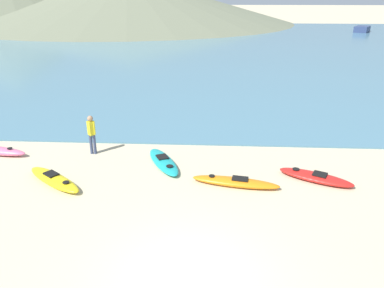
# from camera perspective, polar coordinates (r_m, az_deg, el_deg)

# --- Properties ---
(ground_plane) EXTENTS (400.00, 400.00, 0.00)m
(ground_plane) POSITION_cam_1_polar(r_m,az_deg,el_deg) (9.68, -0.71, -19.50)
(ground_plane) COLOR #C6B793
(bay_water) EXTENTS (160.00, 70.00, 0.06)m
(bay_water) POSITION_cam_1_polar(r_m,az_deg,el_deg) (51.01, 2.70, 14.98)
(bay_water) COLOR teal
(bay_water) RESTS_ON ground_plane
(kayak_on_sand_0) EXTENTS (1.88, 2.82, 0.31)m
(kayak_on_sand_0) POSITION_cam_1_polar(r_m,az_deg,el_deg) (15.03, -4.38, -2.68)
(kayak_on_sand_0) COLOR teal
(kayak_on_sand_0) RESTS_ON ground_plane
(kayak_on_sand_1) EXTENTS (3.20, 1.17, 0.32)m
(kayak_on_sand_1) POSITION_cam_1_polar(r_m,az_deg,el_deg) (13.51, 6.64, -5.77)
(kayak_on_sand_1) COLOR orange
(kayak_on_sand_1) RESTS_ON ground_plane
(kayak_on_sand_3) EXTENTS (2.76, 2.32, 0.35)m
(kayak_on_sand_3) POSITION_cam_1_polar(r_m,az_deg,el_deg) (14.46, -20.30, -5.06)
(kayak_on_sand_3) COLOR yellow
(kayak_on_sand_3) RESTS_ON ground_plane
(kayak_on_sand_5) EXTENTS (2.74, 1.90, 0.32)m
(kayak_on_sand_5) POSITION_cam_1_polar(r_m,az_deg,el_deg) (14.49, 18.32, -4.80)
(kayak_on_sand_5) COLOR red
(kayak_on_sand_5) RESTS_ON ground_plane
(person_near_waterline) EXTENTS (0.34, 0.30, 1.70)m
(person_near_waterline) POSITION_cam_1_polar(r_m,az_deg,el_deg) (16.23, -15.06, 1.74)
(person_near_waterline) COLOR #384260
(person_near_waterline) RESTS_ON ground_plane
(moored_boat_0) EXTENTS (2.06, 4.08, 1.21)m
(moored_boat_0) POSITION_cam_1_polar(r_m,az_deg,el_deg) (72.11, -24.40, 15.61)
(moored_boat_0) COLOR #B2B2B7
(moored_boat_0) RESTS_ON bay_water
(moored_boat_2) EXTENTS (3.72, 4.45, 0.96)m
(moored_boat_2) POSITION_cam_1_polar(r_m,az_deg,el_deg) (72.30, 24.49, 15.65)
(moored_boat_2) COLOR navy
(moored_boat_2) RESTS_ON bay_water
(moored_boat_3) EXTENTS (3.13, 6.16, 1.03)m
(moored_boat_3) POSITION_cam_1_polar(r_m,az_deg,el_deg) (64.40, -4.89, 16.92)
(moored_boat_3) COLOR #B2B2B7
(moored_boat_3) RESTS_ON bay_water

